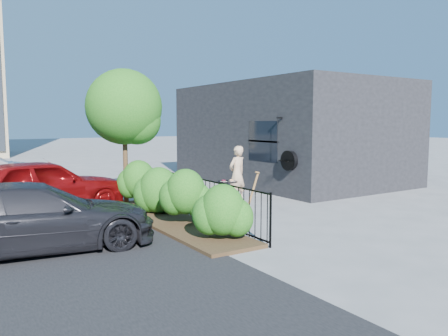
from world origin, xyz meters
TOP-DOWN VIEW (x-y plane):
  - ground at (0.00, 0.00)m, footprint 120.00×120.00m
  - shop_building at (5.50, 4.50)m, footprint 6.22×9.00m
  - fence at (-1.50, 0.00)m, footprint 0.05×6.05m
  - planting_bed at (-2.20, 0.00)m, footprint 1.30×6.00m
  - shrubs at (-2.10, 0.10)m, footprint 1.10×5.60m
  - patio_tree at (-2.24, 2.76)m, footprint 2.20×2.20m
  - cafe_table at (0.15, 1.04)m, footprint 0.59×0.59m
  - woman at (0.85, 1.56)m, footprint 0.71×0.54m
  - shovel at (-1.26, -1.94)m, footprint 0.49×0.18m
  - car_red at (-4.61, 2.92)m, footprint 4.63×2.45m
  - car_darkgrey at (-5.41, -0.72)m, footprint 4.70×2.28m

SIDE VIEW (x-z plane):
  - ground at x=0.00m, z-range 0.00..0.00m
  - planting_bed at x=-2.20m, z-range 0.00..0.08m
  - cafe_table at x=0.15m, z-range 0.12..0.90m
  - fence at x=-1.50m, z-range 0.01..1.11m
  - shovel at x=-1.26m, z-range -0.09..1.33m
  - car_darkgrey at x=-5.41m, z-range 0.00..1.32m
  - shrubs at x=-2.10m, z-range 0.08..1.32m
  - car_red at x=-4.61m, z-range 0.00..1.50m
  - woman at x=0.85m, z-range 0.00..1.73m
  - shop_building at x=5.50m, z-range 0.00..4.00m
  - patio_tree at x=-2.24m, z-range 0.79..4.73m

